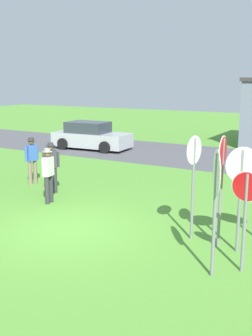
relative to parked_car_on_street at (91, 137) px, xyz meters
The scene contains 11 objects.
ground_plane 12.64m from the parked_car_on_street, 57.87° to the right, with size 80.00×80.00×0.00m, color #518E33.
street_asphalt 6.80m from the parked_car_on_street, ahead, with size 60.00×6.40×0.01m, color #4C4C51.
parked_car_on_street is the anchor object (origin of this frame).
stop_sign_leaning_left 13.73m from the parked_car_on_street, 44.86° to the right, with size 0.12×0.67×2.53m.
stop_sign_tallest 14.70m from the parked_car_on_street, 42.17° to the right, with size 0.56×0.54×2.39m.
stop_sign_nearest 14.29m from the parked_car_on_street, 43.07° to the right, with size 0.09×0.71×2.59m.
stop_sign_center_cluster 15.62m from the parked_car_on_street, 46.28° to the right, with size 0.41×0.81×2.54m.
stop_sign_rear_left 15.58m from the parked_car_on_street, 43.83° to the right, with size 0.61×0.09×2.08m.
person_in_teal 9.13m from the parked_car_on_street, 63.43° to the right, with size 0.40×0.46×1.74m.
person_on_left 8.01m from the parked_car_on_street, 70.69° to the right, with size 0.31×0.56×1.74m.
person_near_signs 10.29m from the parked_car_on_street, 62.39° to the right, with size 0.32×0.57×1.74m.
Camera 1 is at (6.32, -7.85, 3.79)m, focal length 43.59 mm.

